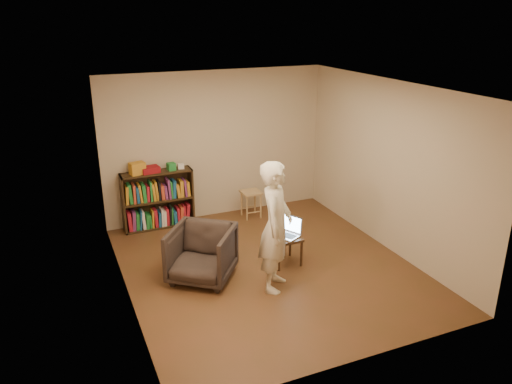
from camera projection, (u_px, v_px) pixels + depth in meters
name	position (u px, v px, depth m)	size (l,w,h in m)	color
floor	(268.00, 267.00, 7.29)	(4.50, 4.50, 0.00)	#4F3519
ceiling	(270.00, 88.00, 6.39)	(4.50, 4.50, 0.00)	silver
wall_back	(216.00, 145.00, 8.78)	(4.00, 4.00, 0.00)	#BAAC8D
wall_left	(121.00, 204.00, 6.10)	(4.50, 4.50, 0.00)	#BAAC8D
wall_right	(389.00, 167.00, 7.58)	(4.50, 4.50, 0.00)	#BAAC8D
bookshelf	(158.00, 203.00, 8.53)	(1.20, 0.30, 1.00)	black
box_yellow	(137.00, 168.00, 8.16)	(0.24, 0.18, 0.20)	#C08021
red_cloth	(150.00, 170.00, 8.27)	(0.30, 0.22, 0.10)	maroon
box_green	(171.00, 167.00, 8.38)	(0.13, 0.13, 0.13)	#207A31
box_white	(181.00, 166.00, 8.48)	(0.10, 0.10, 0.08)	white
stool	(251.00, 196.00, 8.95)	(0.34, 0.34, 0.49)	tan
armchair	(202.00, 254.00, 6.86)	(0.82, 0.84, 0.77)	#302720
side_table	(285.00, 241.00, 7.30)	(0.42, 0.42, 0.43)	#322110
laptop	(288.00, 231.00, 7.31)	(0.43, 0.47, 0.28)	silver
person	(276.00, 227.00, 6.48)	(0.65, 0.42, 1.77)	beige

